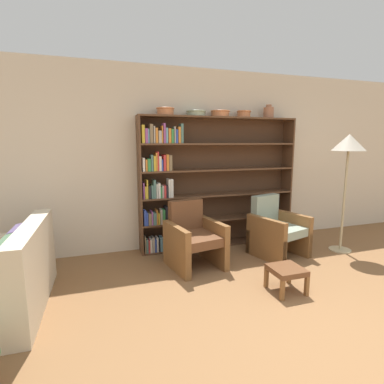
# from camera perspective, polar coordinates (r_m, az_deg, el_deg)

# --- Properties ---
(ground_plane) EXTENTS (24.00, 24.00, 0.00)m
(ground_plane) POSITION_cam_1_polar(r_m,az_deg,el_deg) (3.01, 26.42, -24.83)
(ground_plane) COLOR brown
(wall_back) EXTENTS (12.00, 0.06, 2.75)m
(wall_back) POSITION_cam_1_polar(r_m,az_deg,el_deg) (4.87, 4.03, 6.30)
(wall_back) COLOR beige
(wall_back) RESTS_ON ground
(bookshelf) EXTENTS (2.52, 0.30, 2.02)m
(bookshelf) POSITION_cam_1_polar(r_m,az_deg,el_deg) (4.67, 2.43, 1.89)
(bookshelf) COLOR brown
(bookshelf) RESTS_ON ground
(bowl_copper) EXTENTS (0.26, 0.26, 0.11)m
(bowl_copper) POSITION_cam_1_polar(r_m,az_deg,el_deg) (4.45, -5.10, 15.11)
(bowl_copper) COLOR #C67547
(bowl_copper) RESTS_ON bookshelf
(bowl_terracotta) EXTENTS (0.29, 0.29, 0.08)m
(bowl_terracotta) POSITION_cam_1_polar(r_m,az_deg,el_deg) (4.58, 0.77, 14.82)
(bowl_terracotta) COLOR gray
(bowl_terracotta) RESTS_ON bookshelf
(bowl_olive) EXTENTS (0.29, 0.29, 0.10)m
(bowl_olive) POSITION_cam_1_polar(r_m,az_deg,el_deg) (4.72, 5.40, 14.71)
(bowl_olive) COLOR #C67547
(bowl_olive) RESTS_ON bookshelf
(bowl_cream) EXTENTS (0.23, 0.23, 0.11)m
(bowl_cream) POSITION_cam_1_polar(r_m,az_deg,el_deg) (4.89, 9.84, 14.50)
(bowl_cream) COLOR #C67547
(bowl_cream) RESTS_ON bookshelf
(vase_tall) EXTENTS (0.16, 0.16, 0.21)m
(vase_tall) POSITION_cam_1_polar(r_m,az_deg,el_deg) (5.11, 14.37, 14.48)
(vase_tall) COLOR #A36647
(vase_tall) RESTS_ON bookshelf
(couch) EXTENTS (0.84, 1.48, 0.85)m
(couch) POSITION_cam_1_polar(r_m,az_deg,el_deg) (3.57, -32.00, -14.17)
(couch) COLOR beige
(couch) RESTS_ON ground
(armchair_leather) EXTENTS (0.75, 0.78, 0.86)m
(armchair_leather) POSITION_cam_1_polar(r_m,az_deg,el_deg) (4.04, 0.28, -8.74)
(armchair_leather) COLOR brown
(armchair_leather) RESTS_ON ground
(armchair_cushioned) EXTENTS (0.80, 0.83, 0.86)m
(armchair_cushioned) POSITION_cam_1_polar(r_m,az_deg,el_deg) (4.59, 15.73, -6.85)
(armchair_cushioned) COLOR brown
(armchair_cushioned) RESTS_ON ground
(floor_lamp) EXTENTS (0.47, 0.47, 1.76)m
(floor_lamp) POSITION_cam_1_polar(r_m,az_deg,el_deg) (4.95, 27.66, 7.41)
(floor_lamp) COLOR tan
(floor_lamp) RESTS_ON ground
(footstool) EXTENTS (0.35, 0.35, 0.28)m
(footstool) POSITION_cam_1_polar(r_m,az_deg,el_deg) (3.58, 17.55, -14.31)
(footstool) COLOR brown
(footstool) RESTS_ON ground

